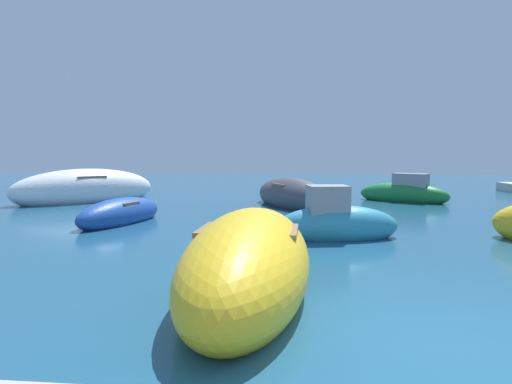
{
  "coord_description": "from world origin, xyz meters",
  "views": [
    {
      "loc": [
        -1.87,
        -4.94,
        2.23
      ],
      "look_at": [
        -3.39,
        10.98,
        0.77
      ],
      "focal_mm": 30.21,
      "sensor_mm": 36.0,
      "label": 1
    }
  ],
  "objects_px": {
    "moored_boat_5": "(292,196)",
    "moored_boat_7": "(121,214)",
    "moored_boat_4": "(86,190)",
    "moored_boat_0": "(404,193)",
    "moored_boat_1": "(249,265)",
    "moored_boat_8": "(336,223)"
  },
  "relations": [
    {
      "from": "moored_boat_5",
      "to": "moored_boat_0",
      "type": "bearing_deg",
      "value": -94.41
    },
    {
      "from": "moored_boat_5",
      "to": "moored_boat_8",
      "type": "bearing_deg",
      "value": 161.4
    },
    {
      "from": "moored_boat_4",
      "to": "moored_boat_5",
      "type": "distance_m",
      "value": 9.51
    },
    {
      "from": "moored_boat_0",
      "to": "moored_boat_8",
      "type": "bearing_deg",
      "value": 98.1
    },
    {
      "from": "moored_boat_1",
      "to": "moored_boat_4",
      "type": "bearing_deg",
      "value": -142.22
    },
    {
      "from": "moored_boat_1",
      "to": "moored_boat_7",
      "type": "relative_size",
      "value": 1.35
    },
    {
      "from": "moored_boat_8",
      "to": "moored_boat_0",
      "type": "bearing_deg",
      "value": 56.12
    },
    {
      "from": "moored_boat_0",
      "to": "moored_boat_8",
      "type": "height_order",
      "value": "moored_boat_8"
    },
    {
      "from": "moored_boat_0",
      "to": "moored_boat_5",
      "type": "distance_m",
      "value": 5.61
    },
    {
      "from": "moored_boat_5",
      "to": "moored_boat_7",
      "type": "distance_m",
      "value": 7.16
    },
    {
      "from": "moored_boat_7",
      "to": "moored_boat_8",
      "type": "bearing_deg",
      "value": 90.47
    },
    {
      "from": "moored_boat_1",
      "to": "moored_boat_4",
      "type": "relative_size",
      "value": 0.84
    },
    {
      "from": "moored_boat_7",
      "to": "moored_boat_8",
      "type": "height_order",
      "value": "moored_boat_8"
    },
    {
      "from": "moored_boat_4",
      "to": "moored_boat_5",
      "type": "height_order",
      "value": "moored_boat_4"
    },
    {
      "from": "moored_boat_7",
      "to": "moored_boat_8",
      "type": "relative_size",
      "value": 1.14
    },
    {
      "from": "moored_boat_5",
      "to": "moored_boat_7",
      "type": "relative_size",
      "value": 1.4
    },
    {
      "from": "moored_boat_5",
      "to": "moored_boat_8",
      "type": "distance_m",
      "value": 6.65
    },
    {
      "from": "moored_boat_1",
      "to": "moored_boat_4",
      "type": "height_order",
      "value": "moored_boat_4"
    },
    {
      "from": "moored_boat_0",
      "to": "moored_boat_5",
      "type": "height_order",
      "value": "moored_boat_0"
    },
    {
      "from": "moored_boat_0",
      "to": "moored_boat_1",
      "type": "relative_size",
      "value": 0.79
    },
    {
      "from": "moored_boat_8",
      "to": "moored_boat_5",
      "type": "bearing_deg",
      "value": 90.27
    },
    {
      "from": "moored_boat_4",
      "to": "moored_boat_7",
      "type": "bearing_deg",
      "value": 77.74
    }
  ]
}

